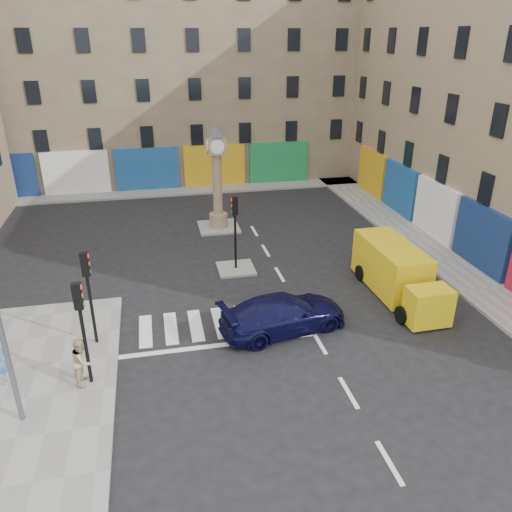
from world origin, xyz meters
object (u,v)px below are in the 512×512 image
object	(u,v)px
traffic_light_left_near	(81,318)
pedestrian_tan	(82,361)
traffic_light_island	(235,221)
clock_pillar	(217,171)
yellow_van	(397,272)
traffic_light_left_far	(88,284)
navy_sedan	(284,314)

from	to	relation	value
traffic_light_left_near	pedestrian_tan	xyz separation A→B (m)	(-0.19, 0.03, -1.63)
traffic_light_island	clock_pillar	world-z (taller)	clock_pillar
traffic_light_left_near	clock_pillar	size ratio (longest dim) A/B	0.61
traffic_light_left_near	yellow_van	distance (m)	13.51
traffic_light_left_far	traffic_light_island	size ratio (longest dim) A/B	1.00
yellow_van	pedestrian_tan	size ratio (longest dim) A/B	3.60
traffic_light_left_near	traffic_light_left_far	distance (m)	2.40
pedestrian_tan	traffic_light_left_near	bearing A→B (deg)	-90.01
traffic_light_left_near	pedestrian_tan	world-z (taller)	traffic_light_left_near
pedestrian_tan	traffic_light_left_far	bearing A→B (deg)	3.08
traffic_light_left_far	pedestrian_tan	bearing A→B (deg)	-94.59
traffic_light_island	traffic_light_left_near	bearing A→B (deg)	-128.93
navy_sedan	traffic_light_left_far	bearing A→B (deg)	74.76
clock_pillar	yellow_van	bearing A→B (deg)	-56.69
navy_sedan	yellow_van	bearing A→B (deg)	-83.76
traffic_light_left_near	traffic_light_left_far	size ratio (longest dim) A/B	1.00
yellow_van	clock_pillar	bearing A→B (deg)	122.21
clock_pillar	pedestrian_tan	world-z (taller)	clock_pillar
traffic_light_left_far	traffic_light_island	xyz separation A→B (m)	(6.30, 5.40, -0.03)
traffic_light_left_far	navy_sedan	size ratio (longest dim) A/B	0.72
traffic_light_left_far	clock_pillar	bearing A→B (deg)	61.06
traffic_light_left_far	clock_pillar	size ratio (longest dim) A/B	0.61
traffic_light_island	pedestrian_tan	size ratio (longest dim) A/B	2.20
traffic_light_island	pedestrian_tan	bearing A→B (deg)	-129.86
traffic_light_left_far	navy_sedan	bearing A→B (deg)	-3.62
navy_sedan	traffic_light_island	bearing A→B (deg)	-3.03
pedestrian_tan	yellow_van	bearing A→B (deg)	-66.29
traffic_light_left_near	navy_sedan	bearing A→B (deg)	15.16
traffic_light_left_far	clock_pillar	distance (m)	13.05
navy_sedan	pedestrian_tan	xyz separation A→B (m)	(-7.38, -1.92, 0.25)
yellow_van	traffic_light_left_far	bearing A→B (deg)	-174.97
traffic_light_island	navy_sedan	xyz separation A→B (m)	(0.88, -5.85, -1.85)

